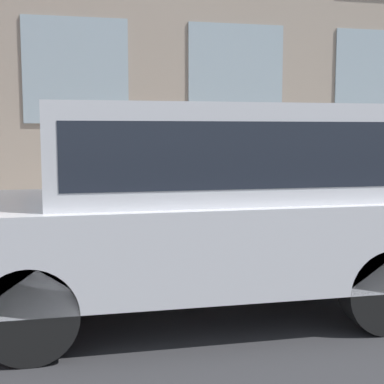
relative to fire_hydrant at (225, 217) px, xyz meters
The scene contains 5 objects.
ground_plane 0.97m from the fire_hydrant, 139.19° to the left, with size 80.00×80.00×0.00m, color #2D2D30.
sidewalk 1.25m from the fire_hydrant, 26.08° to the left, with size 3.20×60.00×0.16m.
fire_hydrant is the anchor object (origin of this frame).
person 1.02m from the fire_hydrant, 81.24° to the left, with size 0.38×0.25×1.57m.
parked_truck_silver_near 2.18m from the fire_hydrant, 158.41° to the left, with size 1.94×4.75×1.97m.
Camera 1 is at (-6.29, 1.43, 1.74)m, focal length 50.00 mm.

